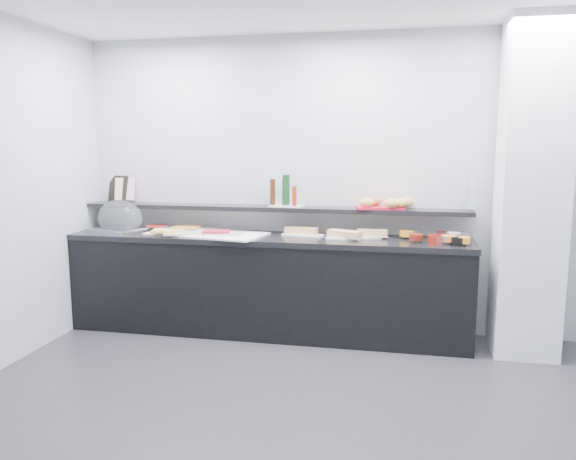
% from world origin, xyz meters
% --- Properties ---
extents(ground, '(5.00, 5.00, 0.00)m').
position_xyz_m(ground, '(0.00, 0.00, 0.00)').
color(ground, '#2D2D30').
rests_on(ground, ground).
extents(back_wall, '(5.00, 0.02, 2.70)m').
position_xyz_m(back_wall, '(0.00, 2.00, 1.35)').
color(back_wall, '#AEB0B5').
rests_on(back_wall, ground).
extents(column, '(0.50, 0.50, 2.70)m').
position_xyz_m(column, '(1.50, 1.65, 1.35)').
color(column, white).
rests_on(column, ground).
extents(buffet_cabinet, '(3.60, 0.60, 0.85)m').
position_xyz_m(buffet_cabinet, '(-0.70, 1.70, 0.42)').
color(buffet_cabinet, black).
rests_on(buffet_cabinet, ground).
extents(counter_top, '(3.62, 0.62, 0.05)m').
position_xyz_m(counter_top, '(-0.70, 1.70, 0.88)').
color(counter_top, black).
rests_on(counter_top, buffet_cabinet).
extents(wall_shelf, '(3.60, 0.25, 0.04)m').
position_xyz_m(wall_shelf, '(-0.70, 1.88, 1.13)').
color(wall_shelf, black).
rests_on(wall_shelf, back_wall).
extents(cloche_base, '(0.57, 0.49, 0.04)m').
position_xyz_m(cloche_base, '(-2.13, 1.67, 0.92)').
color(cloche_base, '#AFB1B6').
rests_on(cloche_base, counter_top).
extents(cloche_dome, '(0.56, 0.44, 0.34)m').
position_xyz_m(cloche_dome, '(-2.14, 1.73, 1.03)').
color(cloche_dome, white).
rests_on(cloche_dome, cloche_base).
extents(linen_runner, '(1.13, 0.69, 0.01)m').
position_xyz_m(linen_runner, '(-1.25, 1.67, 0.91)').
color(linen_runner, white).
rests_on(linen_runner, counter_top).
extents(platter_meat_a, '(0.35, 0.28, 0.01)m').
position_xyz_m(platter_meat_a, '(-1.63, 1.79, 0.92)').
color(platter_meat_a, silver).
rests_on(platter_meat_a, linen_runner).
extents(food_meat_a, '(0.22, 0.19, 0.02)m').
position_xyz_m(food_meat_a, '(-1.81, 1.82, 0.94)').
color(food_meat_a, maroon).
rests_on(food_meat_a, platter_meat_a).
extents(platter_salmon, '(0.32, 0.25, 0.01)m').
position_xyz_m(platter_salmon, '(-1.37, 1.85, 0.92)').
color(platter_salmon, silver).
rests_on(platter_salmon, linen_runner).
extents(food_salmon, '(0.25, 0.17, 0.02)m').
position_xyz_m(food_salmon, '(-1.50, 1.79, 0.94)').
color(food_salmon, orange).
rests_on(food_salmon, platter_salmon).
extents(platter_cheese, '(0.35, 0.28, 0.01)m').
position_xyz_m(platter_cheese, '(-1.44, 1.56, 0.92)').
color(platter_cheese, silver).
rests_on(platter_cheese, linen_runner).
extents(food_cheese, '(0.24, 0.16, 0.02)m').
position_xyz_m(food_cheese, '(-1.60, 1.52, 0.94)').
color(food_cheese, '#F7C960').
rests_on(food_cheese, platter_cheese).
extents(platter_meat_b, '(0.33, 0.24, 0.01)m').
position_xyz_m(platter_meat_b, '(-1.06, 1.61, 0.92)').
color(platter_meat_b, silver).
rests_on(platter_meat_b, linen_runner).
extents(food_meat_b, '(0.26, 0.19, 0.02)m').
position_xyz_m(food_meat_b, '(-1.14, 1.60, 0.94)').
color(food_meat_b, maroon).
rests_on(food_meat_b, platter_meat_b).
extents(sandwich_plate_left, '(0.39, 0.22, 0.01)m').
position_xyz_m(sandwich_plate_left, '(-0.38, 1.78, 0.91)').
color(sandwich_plate_left, white).
rests_on(sandwich_plate_left, counter_top).
extents(sandwich_food_left, '(0.31, 0.17, 0.06)m').
position_xyz_m(sandwich_food_left, '(-0.40, 1.81, 0.94)').
color(sandwich_food_left, tan).
rests_on(sandwich_food_left, sandwich_plate_left).
extents(tongs_left, '(0.13, 0.10, 0.01)m').
position_xyz_m(tongs_left, '(-0.51, 1.78, 0.92)').
color(tongs_left, '#B8B9BF').
rests_on(tongs_left, sandwich_plate_left).
extents(sandwich_plate_mid, '(0.31, 0.15, 0.01)m').
position_xyz_m(sandwich_plate_mid, '(-0.00, 1.67, 0.91)').
color(sandwich_plate_mid, silver).
rests_on(sandwich_plate_mid, counter_top).
extents(sandwich_food_mid, '(0.31, 0.22, 0.06)m').
position_xyz_m(sandwich_food_mid, '(0.01, 1.67, 0.94)').
color(sandwich_food_mid, tan).
rests_on(sandwich_food_mid, sandwich_plate_mid).
extents(tongs_mid, '(0.16, 0.02, 0.01)m').
position_xyz_m(tongs_mid, '(-0.20, 1.61, 0.92)').
color(tongs_mid, '#AEB1B5').
rests_on(tongs_mid, sandwich_plate_mid).
extents(sandwich_plate_right, '(0.36, 0.25, 0.01)m').
position_xyz_m(sandwich_plate_right, '(0.14, 1.75, 0.91)').
color(sandwich_plate_right, silver).
rests_on(sandwich_plate_right, counter_top).
extents(sandwich_food_right, '(0.27, 0.11, 0.06)m').
position_xyz_m(sandwich_food_right, '(0.24, 1.79, 0.94)').
color(sandwich_food_right, tan).
rests_on(sandwich_food_right, sandwich_plate_right).
extents(tongs_right, '(0.16, 0.05, 0.01)m').
position_xyz_m(tongs_right, '(0.30, 1.70, 0.92)').
color(tongs_right, silver).
rests_on(tongs_right, sandwich_plate_right).
extents(bowl_glass_fruit, '(0.20, 0.20, 0.07)m').
position_xyz_m(bowl_glass_fruit, '(0.59, 1.82, 0.94)').
color(bowl_glass_fruit, white).
rests_on(bowl_glass_fruit, counter_top).
extents(fill_glass_fruit, '(0.13, 0.13, 0.05)m').
position_xyz_m(fill_glass_fruit, '(0.53, 1.81, 0.95)').
color(fill_glass_fruit, orange).
rests_on(fill_glass_fruit, bowl_glass_fruit).
extents(bowl_black_jam, '(0.15, 0.15, 0.07)m').
position_xyz_m(bowl_black_jam, '(0.85, 1.79, 0.94)').
color(bowl_black_jam, black).
rests_on(bowl_black_jam, counter_top).
extents(fill_black_jam, '(0.13, 0.13, 0.05)m').
position_xyz_m(fill_black_jam, '(0.83, 1.80, 0.95)').
color(fill_black_jam, '#4E0F0B').
rests_on(fill_black_jam, bowl_black_jam).
extents(bowl_glass_cream, '(0.24, 0.24, 0.07)m').
position_xyz_m(bowl_glass_cream, '(0.99, 1.80, 0.94)').
color(bowl_glass_cream, white).
rests_on(bowl_glass_cream, counter_top).
extents(fill_glass_cream, '(0.17, 0.17, 0.05)m').
position_xyz_m(fill_glass_cream, '(0.92, 1.79, 0.95)').
color(fill_glass_cream, white).
rests_on(fill_glass_cream, bowl_glass_cream).
extents(bowl_red_jam, '(0.16, 0.16, 0.07)m').
position_xyz_m(bowl_red_jam, '(0.77, 1.61, 0.94)').
color(bowl_red_jam, maroon).
rests_on(bowl_red_jam, counter_top).
extents(fill_red_jam, '(0.15, 0.15, 0.05)m').
position_xyz_m(fill_red_jam, '(0.61, 1.62, 0.95)').
color(fill_red_jam, '#62180E').
rests_on(fill_red_jam, bowl_red_jam).
extents(bowl_glass_salmon, '(0.18, 0.18, 0.07)m').
position_xyz_m(bowl_glass_salmon, '(0.82, 1.62, 0.94)').
color(bowl_glass_salmon, white).
rests_on(bowl_glass_salmon, counter_top).
extents(fill_glass_salmon, '(0.15, 0.15, 0.05)m').
position_xyz_m(fill_glass_salmon, '(0.88, 1.61, 0.95)').
color(fill_glass_salmon, '#CF7132').
rests_on(fill_glass_salmon, bowl_glass_salmon).
extents(bowl_black_fruit, '(0.13, 0.13, 0.07)m').
position_xyz_m(bowl_black_fruit, '(0.95, 1.55, 0.94)').
color(bowl_black_fruit, black).
rests_on(bowl_black_fruit, counter_top).
extents(fill_black_fruit, '(0.10, 0.10, 0.05)m').
position_xyz_m(fill_black_fruit, '(0.99, 1.55, 0.95)').
color(fill_black_fruit, orange).
rests_on(fill_black_fruit, bowl_black_fruit).
extents(framed_print, '(0.23, 0.12, 0.26)m').
position_xyz_m(framed_print, '(-2.28, 1.97, 1.28)').
color(framed_print, black).
rests_on(framed_print, wall_shelf).
extents(print_art, '(0.20, 0.08, 0.22)m').
position_xyz_m(print_art, '(-2.20, 1.95, 1.28)').
color(print_art, beige).
rests_on(print_art, framed_print).
extents(condiment_tray, '(0.32, 0.22, 0.01)m').
position_xyz_m(condiment_tray, '(-0.55, 1.90, 1.16)').
color(condiment_tray, white).
rests_on(condiment_tray, wall_shelf).
extents(bottle_green_a, '(0.06, 0.06, 0.26)m').
position_xyz_m(bottle_green_a, '(-0.57, 1.90, 1.29)').
color(bottle_green_a, '#0F3A19').
rests_on(bottle_green_a, condiment_tray).
extents(bottle_brown, '(0.06, 0.06, 0.24)m').
position_xyz_m(bottle_brown, '(-0.68, 1.88, 1.28)').
color(bottle_brown, '#391C0A').
rests_on(bottle_brown, condiment_tray).
extents(bottle_green_b, '(0.07, 0.07, 0.28)m').
position_xyz_m(bottle_green_b, '(-0.56, 1.91, 1.30)').
color(bottle_green_b, '#0E3517').
rests_on(bottle_green_b, condiment_tray).
extents(bottle_hot, '(0.04, 0.04, 0.18)m').
position_xyz_m(bottle_hot, '(-0.47, 1.82, 1.25)').
color(bottle_hot, '#A8230C').
rests_on(bottle_hot, condiment_tray).
extents(shaker_salt, '(0.03, 0.03, 0.07)m').
position_xyz_m(shaker_salt, '(-0.49, 1.85, 1.20)').
color(shaker_salt, white).
rests_on(shaker_salt, condiment_tray).
extents(shaker_pepper, '(0.04, 0.04, 0.07)m').
position_xyz_m(shaker_pepper, '(-0.25, 1.91, 1.20)').
color(shaker_pepper, silver).
rests_on(shaker_pepper, condiment_tray).
extents(bread_tray, '(0.45, 0.35, 0.02)m').
position_xyz_m(bread_tray, '(0.29, 1.90, 1.16)').
color(bread_tray, '#B6132A').
rests_on(bread_tray, wall_shelf).
extents(bread_roll_nw, '(0.14, 0.09, 0.08)m').
position_xyz_m(bread_roll_nw, '(0.24, 1.94, 1.21)').
color(bread_roll_nw, '#AC6A41').
rests_on(bread_roll_nw, bread_tray).
extents(bread_roll_ne, '(0.13, 0.10, 0.08)m').
position_xyz_m(bread_roll_ne, '(0.53, 1.95, 1.21)').
color(bread_roll_ne, tan).
rests_on(bread_roll_ne, bread_tray).
extents(bread_roll_sw, '(0.15, 0.11, 0.08)m').
position_xyz_m(bread_roll_sw, '(0.18, 1.81, 1.21)').
color(bread_roll_sw, tan).
rests_on(bread_roll_sw, bread_tray).
extents(bread_roll_s, '(0.16, 0.13, 0.08)m').
position_xyz_m(bread_roll_s, '(0.40, 1.79, 1.21)').
color(bread_roll_s, tan).
rests_on(bread_roll_s, bread_tray).
extents(bread_roll_se, '(0.15, 0.11, 0.08)m').
position_xyz_m(bread_roll_se, '(0.46, 1.83, 1.21)').
color(bread_roll_se, gold).
rests_on(bread_roll_se, bread_tray).
extents(bread_roll_mide, '(0.14, 0.11, 0.08)m').
position_xyz_m(bread_roll_mide, '(0.51, 1.87, 1.21)').
color(bread_roll_mide, '#BD8248').
rests_on(bread_roll_mide, bread_tray).
extents(carafe, '(0.13, 0.13, 0.30)m').
position_xyz_m(carafe, '(1.08, 1.88, 1.30)').
color(carafe, white).
rests_on(carafe, wall_shelf).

